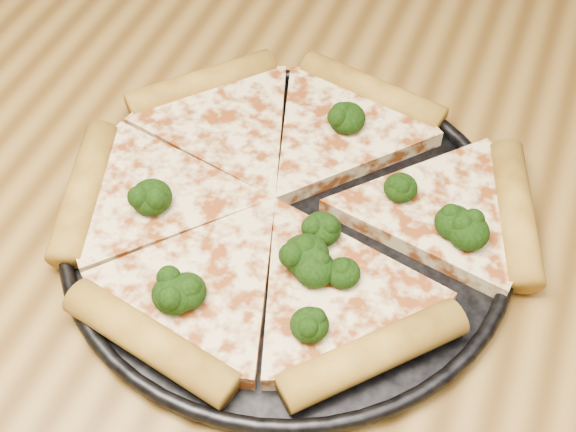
% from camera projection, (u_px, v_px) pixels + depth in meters
% --- Properties ---
extents(dining_table, '(1.20, 0.90, 0.75)m').
position_uv_depth(dining_table, '(243.00, 278.00, 0.71)').
color(dining_table, olive).
rests_on(dining_table, ground).
extents(pizza_pan, '(0.36, 0.36, 0.02)m').
position_uv_depth(pizza_pan, '(288.00, 223.00, 0.63)').
color(pizza_pan, black).
rests_on(pizza_pan, dining_table).
extents(pizza, '(0.40, 0.36, 0.03)m').
position_uv_depth(pizza, '(283.00, 201.00, 0.63)').
color(pizza, beige).
rests_on(pizza, pizza_pan).
extents(broccoli_florets, '(0.27, 0.25, 0.03)m').
position_uv_depth(broccoli_florets, '(310.00, 235.00, 0.59)').
color(broccoli_florets, black).
rests_on(broccoli_florets, pizza).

